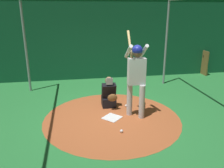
# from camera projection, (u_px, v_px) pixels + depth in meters

# --- Properties ---
(ground_plane) EXTENTS (27.79, 27.79, 0.00)m
(ground_plane) POSITION_uv_depth(u_px,v_px,m) (112.00, 118.00, 6.00)
(ground_plane) COLOR #287A38
(dirt_circle) EXTENTS (3.59, 3.59, 0.01)m
(dirt_circle) POSITION_uv_depth(u_px,v_px,m) (112.00, 118.00, 6.00)
(dirt_circle) COLOR #AD562D
(dirt_circle) RESTS_ON ground
(home_plate) EXTENTS (0.59, 0.59, 0.01)m
(home_plate) POSITION_uv_depth(u_px,v_px,m) (112.00, 118.00, 5.99)
(home_plate) COLOR white
(home_plate) RESTS_ON dirt_circle
(batter) EXTENTS (0.68, 0.49, 2.24)m
(batter) POSITION_uv_depth(u_px,v_px,m) (136.00, 74.00, 5.75)
(batter) COLOR #BCBCC0
(batter) RESTS_ON ground
(catcher) EXTENTS (0.58, 0.40, 0.92)m
(catcher) POSITION_uv_depth(u_px,v_px,m) (109.00, 95.00, 6.60)
(catcher) COLOR black
(catcher) RESTS_ON ground
(back_wall) EXTENTS (0.23, 11.79, 3.43)m
(back_wall) POSITION_uv_depth(u_px,v_px,m) (96.00, 36.00, 9.07)
(back_wall) COLOR #145133
(back_wall) RESTS_ON ground
(cage_frame) EXTENTS (5.35, 5.07, 3.10)m
(cage_frame) POSITION_uv_depth(u_px,v_px,m) (112.00, 36.00, 5.34)
(cage_frame) COLOR gray
(cage_frame) RESTS_ON ground
(bat_rack) EXTENTS (0.58, 0.20, 1.05)m
(bat_rack) POSITION_uv_depth(u_px,v_px,m) (204.00, 63.00, 9.99)
(bat_rack) COLOR olive
(bat_rack) RESTS_ON ground
(baseball_0) EXTENTS (0.07, 0.07, 0.07)m
(baseball_0) POSITION_uv_depth(u_px,v_px,m) (126.00, 106.00, 6.67)
(baseball_0) COLOR white
(baseball_0) RESTS_ON dirt_circle
(baseball_1) EXTENTS (0.07, 0.07, 0.07)m
(baseball_1) POSITION_uv_depth(u_px,v_px,m) (143.00, 110.00, 6.37)
(baseball_1) COLOR white
(baseball_1) RESTS_ON dirt_circle
(baseball_2) EXTENTS (0.07, 0.07, 0.07)m
(baseball_2) POSITION_uv_depth(u_px,v_px,m) (121.00, 131.00, 5.26)
(baseball_2) COLOR white
(baseball_2) RESTS_ON dirt_circle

